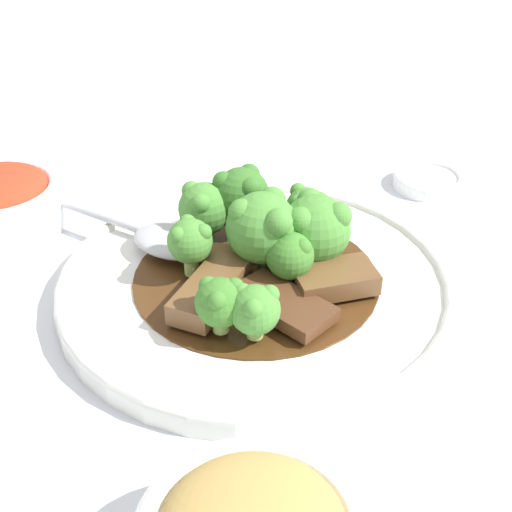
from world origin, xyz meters
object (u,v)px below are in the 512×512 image
(broccoli_floret_3, at_px, (266,227))
(broccoli_floret_2, at_px, (205,207))
(sauce_dish, at_px, (428,180))
(broccoli_floret_0, at_px, (293,252))
(broccoli_floret_8, at_px, (220,302))
(beef_strip_1, at_px, (283,304))
(broccoli_floret_7, at_px, (315,228))
(broccoli_floret_5, at_px, (255,309))
(broccoli_floret_4, at_px, (190,241))
(beef_strip_0, at_px, (225,259))
(beef_strip_4, at_px, (335,279))
(beef_strip_3, at_px, (274,223))
(broccoli_floret_1, at_px, (307,208))
(beef_strip_2, at_px, (210,290))
(serving_spoon, at_px, (158,233))
(broccoli_floret_6, at_px, (241,194))
(main_plate, at_px, (256,283))

(broccoli_floret_3, bearing_deg, broccoli_floret_2, 73.42)
(sauce_dish, bearing_deg, broccoli_floret_0, 169.86)
(broccoli_floret_8, bearing_deg, sauce_dish, -10.95)
(broccoli_floret_8, bearing_deg, beef_strip_1, -34.59)
(broccoli_floret_7, bearing_deg, broccoli_floret_8, 168.01)
(broccoli_floret_0, height_order, broccoli_floret_3, broccoli_floret_3)
(broccoli_floret_3, height_order, broccoli_floret_7, broccoli_floret_3)
(broccoli_floret_5, bearing_deg, broccoli_floret_4, 60.14)
(beef_strip_0, height_order, beef_strip_4, beef_strip_4)
(beef_strip_3, relative_size, broccoli_floret_1, 1.39)
(beef_strip_2, xyz_separation_m, broccoli_floret_7, (0.08, -0.04, 0.02))
(beef_strip_0, relative_size, beef_strip_4, 0.87)
(beef_strip_0, bearing_deg, serving_spoon, 83.56)
(broccoli_floret_0, height_order, broccoli_floret_8, broccoli_floret_0)
(beef_strip_4, distance_m, broccoli_floret_8, 0.09)
(beef_strip_1, distance_m, sauce_dish, 0.26)
(beef_strip_4, xyz_separation_m, broccoli_floret_0, (-0.00, 0.03, 0.02))
(broccoli_floret_8, bearing_deg, beef_strip_4, -31.65)
(sauce_dish, bearing_deg, broccoli_floret_5, 173.19)
(serving_spoon, bearing_deg, broccoli_floret_0, -90.74)
(beef_strip_2, xyz_separation_m, broccoli_floret_0, (0.05, -0.04, 0.02))
(beef_strip_1, relative_size, beef_strip_2, 1.04)
(serving_spoon, bearing_deg, broccoli_floret_2, -53.99)
(beef_strip_3, height_order, broccoli_floret_1, broccoli_floret_1)
(broccoli_floret_1, xyz_separation_m, broccoli_floret_2, (-0.04, 0.07, 0.00))
(broccoli_floret_6, distance_m, broccoli_floret_8, 0.13)
(beef_strip_1, xyz_separation_m, broccoli_floret_2, (0.06, 0.09, 0.02))
(broccoli_floret_2, bearing_deg, sauce_dish, -32.26)
(broccoli_floret_3, relative_size, broccoli_floret_5, 1.59)
(broccoli_floret_1, bearing_deg, broccoli_floret_4, 148.35)
(beef_strip_0, height_order, beef_strip_3, beef_strip_3)
(broccoli_floret_1, relative_size, broccoli_floret_8, 1.05)
(main_plate, relative_size, beef_strip_0, 5.10)
(beef_strip_3, xyz_separation_m, serving_spoon, (-0.05, 0.07, -0.00))
(beef_strip_0, relative_size, serving_spoon, 0.27)
(broccoli_floret_1, bearing_deg, beef_strip_3, 100.98)
(broccoli_floret_0, bearing_deg, broccoli_floret_5, -175.73)
(main_plate, bearing_deg, broccoli_floret_3, -18.49)
(beef_strip_4, distance_m, broccoli_floret_7, 0.04)
(beef_strip_4, bearing_deg, broccoli_floret_1, 40.10)
(broccoli_floret_5, height_order, serving_spoon, broccoli_floret_5)
(beef_strip_1, distance_m, broccoli_floret_0, 0.04)
(main_plate, xyz_separation_m, beef_strip_4, (0.01, -0.06, 0.02))
(main_plate, relative_size, broccoli_floret_3, 4.85)
(broccoli_floret_6, height_order, sauce_dish, broccoli_floret_6)
(beef_strip_1, xyz_separation_m, broccoli_floret_8, (-0.04, 0.03, 0.02))
(main_plate, height_order, beef_strip_0, beef_strip_0)
(beef_strip_3, height_order, broccoli_floret_8, broccoli_floret_8)
(serving_spoon, bearing_deg, broccoli_floret_3, -87.88)
(main_plate, distance_m, broccoli_floret_7, 0.06)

